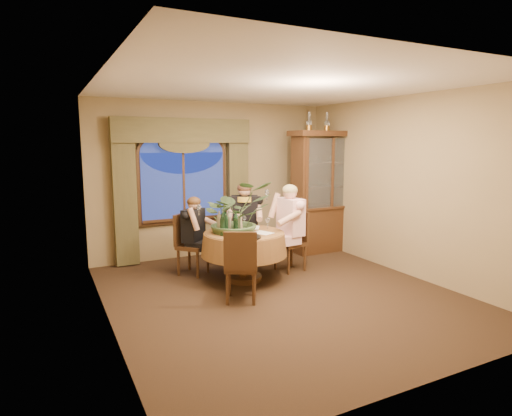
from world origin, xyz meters
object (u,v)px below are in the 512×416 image
stoneware_vase (238,223)px  dining_table (244,256)px  chair_front_left (241,265)px  wine_bottle_2 (226,223)px  oil_lamp_center (327,122)px  oil_lamp_right (344,122)px  wine_bottle_0 (219,222)px  olive_bowl (247,230)px  wine_bottle_1 (223,224)px  oil_lamp_left (309,121)px  centerpiece_plant (236,189)px  wine_bottle_4 (229,222)px  wine_bottle_5 (225,221)px  chair_right (290,242)px  china_cabinet (325,192)px  person_scarf (245,224)px  person_pink (291,228)px  chair_back (193,245)px  person_back (194,236)px  wine_bottle_3 (236,223)px  chair_back_right (240,237)px

stoneware_vase → dining_table: bearing=-52.9°
chair_front_left → wine_bottle_2: wine_bottle_2 is taller
oil_lamp_center → chair_front_left: size_ratio=0.35×
oil_lamp_right → wine_bottle_0: 3.42m
olive_bowl → wine_bottle_1: size_ratio=0.51×
oil_lamp_center → stoneware_vase: bearing=-158.1°
wine_bottle_0 → wine_bottle_2: 0.12m
oil_lamp_left → olive_bowl: 2.62m
oil_lamp_center → centerpiece_plant: size_ratio=0.29×
wine_bottle_1 → wine_bottle_4: 0.23m
stoneware_vase → wine_bottle_5: bearing=150.5°
oil_lamp_left → chair_right: 2.33m
china_cabinet → wine_bottle_0: china_cabinet is taller
person_scarf → olive_bowl: size_ratio=8.50×
person_pink → wine_bottle_4: 1.10m
chair_back → person_back: (0.01, 0.00, 0.14)m
person_scarf → centerpiece_plant: centerpiece_plant is taller
dining_table → wine_bottle_0: size_ratio=3.92×
chair_right → oil_lamp_right: bearing=-71.8°
wine_bottle_4 → olive_bowl: bearing=-24.1°
chair_back → person_pink: size_ratio=0.67×
oil_lamp_left → wine_bottle_2: 2.76m
wine_bottle_2 → person_back: bearing=113.7°
chair_front_left → centerpiece_plant: bearing=98.1°
stoneware_vase → wine_bottle_1: wine_bottle_1 is taller
oil_lamp_left → person_back: 3.00m
person_scarf → stoneware_vase: bearing=83.7°
person_scarf → person_pink: bearing=152.0°
chair_front_left → person_pink: size_ratio=0.67×
person_back → wine_bottle_2: bearing=72.0°
chair_back → wine_bottle_0: wine_bottle_0 is taller
chair_back → wine_bottle_5: 0.73m
dining_table → china_cabinet: size_ratio=0.56×
dining_table → china_cabinet: bearing=24.2°
wine_bottle_2 → wine_bottle_3: (0.12, -0.08, 0.00)m
chair_back_right → wine_bottle_5: bearing=69.6°
dining_table → chair_back_right: bearing=69.1°
centerpiece_plant → wine_bottle_4: size_ratio=3.50×
oil_lamp_right → wine_bottle_1: size_ratio=1.03×
olive_bowl → wine_bottle_2: wine_bottle_2 is taller
oil_lamp_left → person_pink: size_ratio=0.24×
china_cabinet → wine_bottle_1: size_ratio=6.94×
person_scarf → centerpiece_plant: size_ratio=1.23×
oil_lamp_left → oil_lamp_right: size_ratio=1.00×
oil_lamp_right → wine_bottle_1: (-2.95, -1.06, -1.54)m
stoneware_vase → chair_front_left: bearing=-111.9°
wine_bottle_2 → wine_bottle_0: bearing=121.4°
dining_table → centerpiece_plant: (-0.09, 0.10, 1.02)m
chair_right → wine_bottle_2: (-1.19, -0.13, 0.44)m
wine_bottle_2 → chair_right: bearing=6.4°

